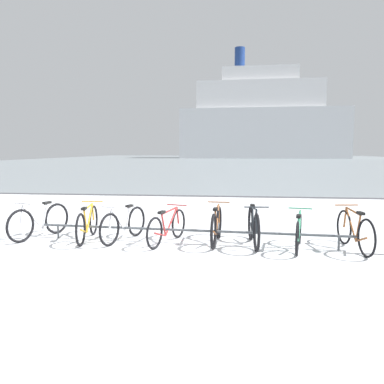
{
  "coord_description": "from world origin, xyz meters",
  "views": [
    {
      "loc": [
        1.86,
        -5.94,
        1.9
      ],
      "look_at": [
        0.68,
        3.98,
        0.82
      ],
      "focal_mm": 36.9,
      "sensor_mm": 36.0,
      "label": 1
    }
  ],
  "objects_px": {
    "bicycle_2": "(124,224)",
    "bicycle_3": "(167,227)",
    "bicycle_4": "(216,226)",
    "bicycle_0": "(39,221)",
    "ferry_ship": "(262,121)",
    "bicycle_5": "(254,227)",
    "bicycle_7": "(354,231)",
    "bicycle_6": "(299,232)",
    "bicycle_1": "(88,224)"
  },
  "relations": [
    {
      "from": "bicycle_0",
      "to": "bicycle_6",
      "type": "xyz_separation_m",
      "value": [
        5.4,
        -0.37,
        -0.02
      ]
    },
    {
      "from": "bicycle_3",
      "to": "bicycle_6",
      "type": "bearing_deg",
      "value": -4.82
    },
    {
      "from": "ferry_ship",
      "to": "bicycle_3",
      "type": "bearing_deg",
      "value": -94.41
    },
    {
      "from": "bicycle_1",
      "to": "bicycle_3",
      "type": "distance_m",
      "value": 1.72
    },
    {
      "from": "bicycle_1",
      "to": "bicycle_2",
      "type": "bearing_deg",
      "value": 1.53
    },
    {
      "from": "bicycle_4",
      "to": "bicycle_5",
      "type": "bearing_deg",
      "value": -6.41
    },
    {
      "from": "bicycle_5",
      "to": "ferry_ship",
      "type": "height_order",
      "value": "ferry_ship"
    },
    {
      "from": "bicycle_4",
      "to": "bicycle_6",
      "type": "height_order",
      "value": "bicycle_4"
    },
    {
      "from": "ferry_ship",
      "to": "bicycle_1",
      "type": "bearing_deg",
      "value": -95.58
    },
    {
      "from": "bicycle_2",
      "to": "bicycle_3",
      "type": "height_order",
      "value": "bicycle_2"
    },
    {
      "from": "bicycle_1",
      "to": "ferry_ship",
      "type": "bearing_deg",
      "value": 84.42
    },
    {
      "from": "bicycle_3",
      "to": "bicycle_7",
      "type": "xyz_separation_m",
      "value": [
        3.61,
        -0.14,
        0.03
      ]
    },
    {
      "from": "bicycle_1",
      "to": "bicycle_3",
      "type": "bearing_deg",
      "value": -2.41
    },
    {
      "from": "bicycle_5",
      "to": "bicycle_7",
      "type": "height_order",
      "value": "bicycle_5"
    },
    {
      "from": "bicycle_5",
      "to": "ferry_ship",
      "type": "distance_m",
      "value": 84.12
    },
    {
      "from": "bicycle_6",
      "to": "bicycle_7",
      "type": "xyz_separation_m",
      "value": [
        1.04,
        0.08,
        0.03
      ]
    },
    {
      "from": "bicycle_6",
      "to": "ferry_ship",
      "type": "height_order",
      "value": "ferry_ship"
    },
    {
      "from": "bicycle_0",
      "to": "bicycle_4",
      "type": "height_order",
      "value": "bicycle_0"
    },
    {
      "from": "bicycle_4",
      "to": "bicycle_7",
      "type": "distance_m",
      "value": 2.63
    },
    {
      "from": "bicycle_1",
      "to": "bicycle_6",
      "type": "bearing_deg",
      "value": -3.85
    },
    {
      "from": "bicycle_2",
      "to": "bicycle_0",
      "type": "bearing_deg",
      "value": 178.22
    },
    {
      "from": "bicycle_2",
      "to": "bicycle_6",
      "type": "distance_m",
      "value": 3.53
    },
    {
      "from": "bicycle_0",
      "to": "bicycle_3",
      "type": "height_order",
      "value": "bicycle_0"
    },
    {
      "from": "bicycle_0",
      "to": "bicycle_1",
      "type": "height_order",
      "value": "bicycle_0"
    },
    {
      "from": "bicycle_4",
      "to": "bicycle_5",
      "type": "xyz_separation_m",
      "value": [
        0.74,
        -0.08,
        0.02
      ]
    },
    {
      "from": "bicycle_2",
      "to": "bicycle_4",
      "type": "bearing_deg",
      "value": -0.23
    },
    {
      "from": "bicycle_0",
      "to": "bicycle_4",
      "type": "bearing_deg",
      "value": -0.99
    },
    {
      "from": "bicycle_5",
      "to": "bicycle_4",
      "type": "bearing_deg",
      "value": 173.59
    },
    {
      "from": "bicycle_2",
      "to": "ferry_ship",
      "type": "height_order",
      "value": "ferry_ship"
    },
    {
      "from": "bicycle_5",
      "to": "bicycle_7",
      "type": "xyz_separation_m",
      "value": [
        1.88,
        -0.14,
        -0.01
      ]
    },
    {
      "from": "bicycle_5",
      "to": "bicycle_6",
      "type": "bearing_deg",
      "value": -14.59
    },
    {
      "from": "bicycle_1",
      "to": "bicycle_7",
      "type": "distance_m",
      "value": 5.33
    },
    {
      "from": "bicycle_0",
      "to": "bicycle_2",
      "type": "xyz_separation_m",
      "value": [
        1.88,
        -0.06,
        -0.01
      ]
    },
    {
      "from": "bicycle_7",
      "to": "ferry_ship",
      "type": "distance_m",
      "value": 84.17
    },
    {
      "from": "bicycle_5",
      "to": "bicycle_7",
      "type": "distance_m",
      "value": 1.89
    },
    {
      "from": "bicycle_0",
      "to": "bicycle_6",
      "type": "bearing_deg",
      "value": -3.9
    },
    {
      "from": "bicycle_0",
      "to": "bicycle_4",
      "type": "xyz_separation_m",
      "value": [
        3.82,
        -0.07,
        -0.0
      ]
    },
    {
      "from": "bicycle_1",
      "to": "bicycle_4",
      "type": "xyz_separation_m",
      "value": [
        2.71,
        0.01,
        0.01
      ]
    },
    {
      "from": "bicycle_4",
      "to": "bicycle_2",
      "type": "bearing_deg",
      "value": 179.77
    },
    {
      "from": "bicycle_4",
      "to": "ferry_ship",
      "type": "distance_m",
      "value": 84.08
    },
    {
      "from": "bicycle_1",
      "to": "bicycle_4",
      "type": "distance_m",
      "value": 2.71
    },
    {
      "from": "bicycle_0",
      "to": "bicycle_7",
      "type": "relative_size",
      "value": 0.96
    },
    {
      "from": "bicycle_2",
      "to": "bicycle_4",
      "type": "relative_size",
      "value": 0.96
    },
    {
      "from": "ferry_ship",
      "to": "bicycle_6",
      "type": "bearing_deg",
      "value": -92.64
    },
    {
      "from": "bicycle_1",
      "to": "bicycle_0",
      "type": "bearing_deg",
      "value": 175.91
    },
    {
      "from": "bicycle_6",
      "to": "bicycle_7",
      "type": "bearing_deg",
      "value": 4.48
    },
    {
      "from": "bicycle_3",
      "to": "bicycle_6",
      "type": "distance_m",
      "value": 2.58
    },
    {
      "from": "bicycle_7",
      "to": "ferry_ship",
      "type": "height_order",
      "value": "ferry_ship"
    },
    {
      "from": "bicycle_0",
      "to": "ferry_ship",
      "type": "relative_size",
      "value": 0.04
    },
    {
      "from": "bicycle_3",
      "to": "bicycle_4",
      "type": "distance_m",
      "value": 1.0
    }
  ]
}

